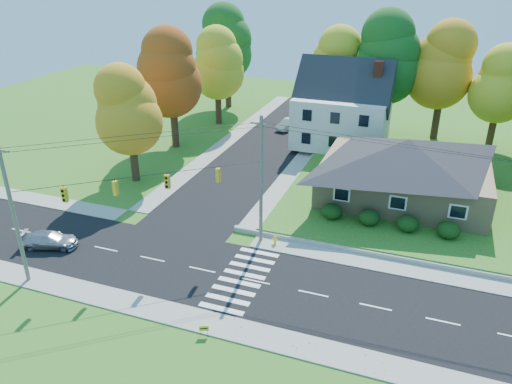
% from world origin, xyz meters
% --- Properties ---
extents(ground, '(120.00, 120.00, 0.00)m').
position_xyz_m(ground, '(0.00, 0.00, 0.00)').
color(ground, '#3D7923').
extents(road_main, '(90.00, 8.00, 0.02)m').
position_xyz_m(road_main, '(0.00, 0.00, 0.01)').
color(road_main, black).
rests_on(road_main, ground).
extents(road_cross, '(8.00, 44.00, 0.02)m').
position_xyz_m(road_cross, '(-8.00, 26.00, 0.01)').
color(road_cross, black).
rests_on(road_cross, ground).
extents(sidewalk_north, '(90.00, 2.00, 0.08)m').
position_xyz_m(sidewalk_north, '(0.00, 5.00, 0.04)').
color(sidewalk_north, '#9C9A90').
rests_on(sidewalk_north, ground).
extents(sidewalk_south, '(90.00, 2.00, 0.08)m').
position_xyz_m(sidewalk_south, '(0.00, -5.00, 0.04)').
color(sidewalk_south, '#9C9A90').
rests_on(sidewalk_south, ground).
extents(lawn, '(30.00, 30.00, 0.50)m').
position_xyz_m(lawn, '(13.00, 21.00, 0.25)').
color(lawn, '#3D7923').
rests_on(lawn, ground).
extents(ranch_house, '(14.60, 10.60, 5.40)m').
position_xyz_m(ranch_house, '(8.00, 16.00, 3.27)').
color(ranch_house, tan).
rests_on(ranch_house, lawn).
extents(colonial_house, '(10.40, 8.40, 9.60)m').
position_xyz_m(colonial_house, '(0.04, 28.00, 4.58)').
color(colonial_house, silver).
rests_on(colonial_house, lawn).
extents(hedge_row, '(10.70, 1.70, 1.27)m').
position_xyz_m(hedge_row, '(7.50, 9.80, 1.14)').
color(hedge_row, '#163A10').
rests_on(hedge_row, lawn).
extents(traffic_infrastructure, '(38.10, 10.66, 10.00)m').
position_xyz_m(traffic_infrastructure, '(-0.15, 1.35, 5.15)').
color(traffic_infrastructure, '#666059').
rests_on(traffic_infrastructure, ground).
extents(tree_lot_0, '(6.72, 6.72, 12.51)m').
position_xyz_m(tree_lot_0, '(-2.00, 34.00, 8.31)').
color(tree_lot_0, '#3F2A19').
rests_on(tree_lot_0, lawn).
extents(tree_lot_1, '(7.84, 7.84, 14.60)m').
position_xyz_m(tree_lot_1, '(4.00, 33.00, 9.61)').
color(tree_lot_1, '#3F2A19').
rests_on(tree_lot_1, lawn).
extents(tree_lot_2, '(7.28, 7.28, 13.56)m').
position_xyz_m(tree_lot_2, '(10.00, 34.00, 8.96)').
color(tree_lot_2, '#3F2A19').
rests_on(tree_lot_2, lawn).
extents(tree_lot_3, '(6.16, 6.16, 11.47)m').
position_xyz_m(tree_lot_3, '(16.00, 33.00, 7.65)').
color(tree_lot_3, '#3F2A19').
rests_on(tree_lot_3, lawn).
extents(tree_west_0, '(6.16, 6.16, 11.47)m').
position_xyz_m(tree_west_0, '(-17.00, 12.00, 7.15)').
color(tree_west_0, '#3F2A19').
rests_on(tree_west_0, ground).
extents(tree_west_1, '(7.28, 7.28, 13.56)m').
position_xyz_m(tree_west_1, '(-18.00, 22.00, 8.46)').
color(tree_west_1, '#3F2A19').
rests_on(tree_west_1, ground).
extents(tree_west_2, '(6.72, 6.72, 12.51)m').
position_xyz_m(tree_west_2, '(-17.00, 32.00, 7.81)').
color(tree_west_2, '#3F2A19').
rests_on(tree_west_2, ground).
extents(tree_west_3, '(7.84, 7.84, 14.60)m').
position_xyz_m(tree_west_3, '(-19.00, 40.00, 9.11)').
color(tree_west_3, '#3F2A19').
rests_on(tree_west_3, ground).
extents(silver_sedan, '(4.49, 2.86, 1.21)m').
position_xyz_m(silver_sedan, '(-16.10, -1.18, 0.63)').
color(silver_sedan, '#9F9EA8').
rests_on(silver_sedan, road_main).
extents(white_car, '(2.40, 4.13, 1.29)m').
position_xyz_m(white_car, '(-7.66, 32.65, 0.66)').
color(white_car, silver).
rests_on(white_car, road_cross).
extents(fire_hydrant, '(0.41, 0.33, 0.73)m').
position_xyz_m(fire_hydrant, '(-0.29, 5.02, 0.35)').
color(fire_hydrant, yellow).
rests_on(fire_hydrant, ground).
extents(yard_sign, '(0.53, 0.25, 0.71)m').
position_xyz_m(yard_sign, '(-0.95, -6.04, 0.50)').
color(yard_sign, black).
rests_on(yard_sign, ground).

